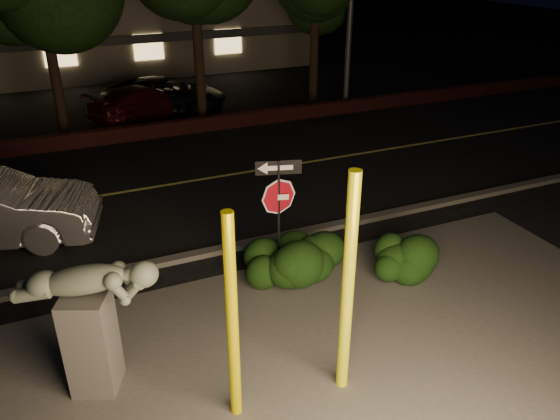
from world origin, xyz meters
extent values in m
plane|color=black|center=(0.00, 10.00, 0.00)|extent=(90.00, 90.00, 0.00)
cube|color=#4C4944|center=(0.00, -1.00, 0.01)|extent=(14.00, 6.00, 0.02)
cube|color=black|center=(0.00, 7.00, 0.01)|extent=(80.00, 8.00, 0.01)
cube|color=#CDBE52|center=(0.00, 7.00, 0.02)|extent=(80.00, 0.12, 0.00)
cube|color=#4C4944|center=(0.00, 2.90, 0.06)|extent=(80.00, 0.25, 0.12)
cube|color=#421715|center=(0.00, 11.30, 0.25)|extent=(40.00, 0.35, 0.50)
cube|color=black|center=(0.00, 17.00, 0.01)|extent=(40.00, 12.00, 0.01)
cube|color=gray|center=(0.00, 25.00, 2.00)|extent=(22.00, 10.00, 4.00)
cube|color=#333338|center=(0.00, 19.90, 2.00)|extent=(22.00, 0.20, 0.40)
cube|color=#FFD87F|center=(-2.00, 19.95, 1.60)|extent=(1.40, 0.08, 1.20)
cube|color=#FFD87F|center=(2.00, 19.95, 1.60)|extent=(1.40, 0.08, 1.20)
cube|color=#FFD87F|center=(6.00, 19.95, 1.60)|extent=(1.40, 0.08, 1.20)
cylinder|color=black|center=(-2.50, 13.20, 2.12)|extent=(0.36, 0.36, 4.25)
cylinder|color=black|center=(2.50, 12.80, 2.00)|extent=(0.36, 0.36, 4.00)
cylinder|color=black|center=(7.50, 13.30, 1.95)|extent=(0.36, 0.36, 3.90)
cylinder|color=#E6D200|center=(-1.16, -1.54, 1.64)|extent=(0.16, 0.16, 3.28)
cylinder|color=#FFF616|center=(0.52, -1.67, 1.79)|extent=(0.18, 0.18, 3.59)
cylinder|color=black|center=(0.80, 1.45, 1.28)|extent=(0.05, 0.05, 2.56)
cube|color=white|center=(0.80, 1.45, 1.83)|extent=(0.38, 0.13, 0.11)
cube|color=black|center=(0.80, 1.45, 2.42)|extent=(0.84, 0.26, 0.27)
cube|color=white|center=(0.80, 1.45, 2.42)|extent=(0.53, 0.17, 0.11)
cube|color=#4C4944|center=(-2.93, -0.20, 0.83)|extent=(0.85, 0.85, 1.67)
sphere|color=slate|center=(-2.10, -0.55, 2.04)|extent=(0.39, 0.39, 0.39)
ellipsoid|color=black|center=(0.84, 1.40, 0.49)|extent=(2.07, 1.50, 0.98)
ellipsoid|color=black|center=(1.46, 1.25, 0.63)|extent=(2.03, 1.25, 1.26)
ellipsoid|color=black|center=(3.14, 0.52, 0.50)|extent=(1.62, 1.23, 1.00)
imported|color=#420F12|center=(0.48, 13.72, 0.63)|extent=(4.71, 3.48, 1.27)
imported|color=black|center=(1.45, 14.40, 0.66)|extent=(5.24, 3.75, 1.33)
camera|label=1|loc=(-2.90, -7.14, 6.19)|focal=35.00mm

